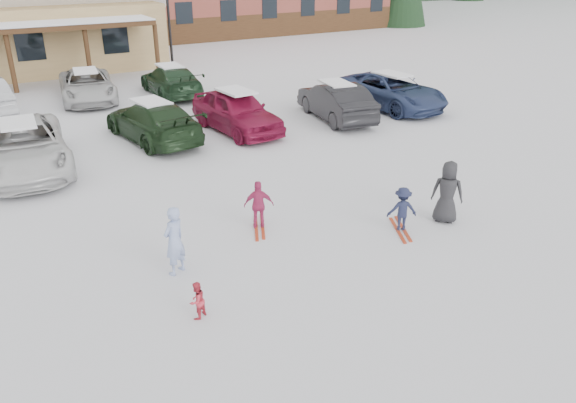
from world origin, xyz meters
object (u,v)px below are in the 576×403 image
parked_car_2 (23,147)px  parked_car_5 (336,101)px  parked_car_4 (237,111)px  parked_car_11 (171,81)px  parked_car_6 (391,91)px  parked_car_10 (87,86)px  child_navy (402,209)px  adult_skier (174,241)px  child_magenta (259,205)px  toddler_red (197,301)px  bystander_dark (447,192)px  lamp_post (168,5)px  parked_car_3 (153,121)px

parked_car_2 → parked_car_5: 11.81m
parked_car_4 → parked_car_11: (-0.21, 6.84, -0.08)m
parked_car_4 → parked_car_5: bearing=-12.5°
parked_car_6 → parked_car_10: size_ratio=1.07×
child_navy → parked_car_2: (-7.55, 9.18, 0.21)m
parked_car_2 → parked_car_10: bearing=69.4°
adult_skier → child_magenta: (2.54, 1.01, -0.15)m
adult_skier → parked_car_6: bearing=-175.7°
child_navy → parked_car_6: size_ratio=0.21×
adult_skier → parked_car_5: bearing=-169.2°
child_magenta → parked_car_10: size_ratio=0.25×
toddler_red → parked_car_5: size_ratio=0.17×
toddler_red → parked_car_4: parked_car_4 is taller
child_navy → adult_skier: bearing=16.2°
child_navy → bystander_dark: bystander_dark is taller
lamp_post → parked_car_11: bearing=-109.5°
child_navy → parked_car_6: (7.40, 9.42, 0.17)m
child_navy → parked_car_4: bearing=-65.2°
parked_car_4 → parked_car_2: bearing=178.0°
parked_car_10 → bystander_dark: bearing=-65.9°
lamp_post → parked_car_2: size_ratio=1.08×
adult_skier → toddler_red: 1.82m
adult_skier → parked_car_11: (5.38, 15.60, -0.08)m
child_navy → parked_car_6: bearing=-103.0°
parked_car_3 → parked_car_10: bearing=-91.6°
child_magenta → parked_car_2: size_ratio=0.22×
toddler_red → parked_car_4: bearing=-148.4°
parked_car_4 → parked_car_6: parked_car_4 is taller
parked_car_6 → parked_car_4: bearing=173.4°
parked_car_2 → parked_car_5: bearing=3.3°
parked_car_2 → parked_car_10: size_ratio=1.12×
lamp_post → parked_car_4: lamp_post is taller
lamp_post → toddler_red: 26.62m
parked_car_2 → child_magenta: bearing=-54.4°
bystander_dark → parked_car_4: bystander_dark is taller
child_navy → parked_car_6: parked_car_6 is taller
adult_skier → parked_car_5: (9.81, 8.23, -0.03)m
child_navy → parked_car_5: parked_car_5 is taller
lamp_post → child_magenta: 23.17m
parked_car_4 → lamp_post: bearing=74.8°
parked_car_2 → parked_car_3: 4.57m
lamp_post → parked_car_11: size_ratio=1.25×
child_magenta → parked_car_3: (-0.07, 8.24, 0.10)m
lamp_post → child_navy: size_ratio=5.29×
adult_skier → parked_car_5: adult_skier is taller
adult_skier → child_navy: 5.62m
child_magenta → bystander_dark: (4.31, -2.06, 0.18)m
parked_car_6 → parked_car_11: (-7.57, 7.04, -0.04)m
lamp_post → child_magenta: bearing=-104.0°
bystander_dark → parked_car_10: bystander_dark is taller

